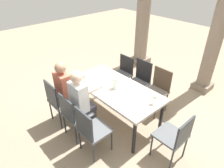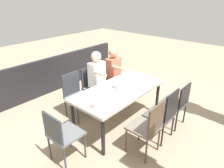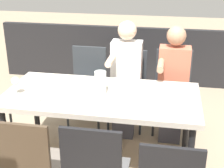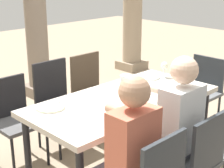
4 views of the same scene
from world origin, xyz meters
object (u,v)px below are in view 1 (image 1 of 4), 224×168
(chair_mid_north, at_px, (140,79))
(diner_man_white, at_px, (82,101))
(plate_0, at_px, (104,71))
(chair_west_north, at_px, (123,72))
(plate_2, at_px, (150,96))
(chair_mid_south, at_px, (74,113))
(chair_east_north, at_px, (158,88))
(chair_head_east, at_px, (175,136))
(dining_table, at_px, (116,91))
(chair_west_south, at_px, (58,99))
(water_pitcher, at_px, (115,83))
(chair_east_south, at_px, (91,129))
(stone_column_near, at_px, (143,13))
(plate_1, at_px, (103,92))
(diner_woman_green, at_px, (67,89))
(wine_glass_2, at_px, (154,97))
(stone_column_centre, at_px, (217,34))

(chair_mid_north, bearing_deg, diner_man_white, -89.89)
(diner_man_white, relative_size, plate_0, 5.26)
(diner_man_white, bearing_deg, chair_west_north, 109.25)
(chair_west_north, xyz_separation_m, plate_2, (1.29, -0.62, 0.25))
(chair_mid_north, height_order, chair_mid_south, chair_mid_north)
(chair_east_north, bearing_deg, plate_2, -66.67)
(chair_head_east, distance_m, plate_0, 2.01)
(chair_mid_north, bearing_deg, chair_west_north, -179.16)
(dining_table, height_order, chair_mid_south, chair_mid_south)
(chair_west_south, relative_size, water_pitcher, 4.30)
(chair_west_north, height_order, plate_2, chair_west_north)
(plate_2, bearing_deg, chair_west_north, 154.56)
(chair_head_east, xyz_separation_m, diner_man_white, (-1.47, -0.67, 0.17))
(chair_west_south, bearing_deg, chair_west_north, 90.00)
(dining_table, relative_size, chair_east_south, 1.98)
(stone_column_near, xyz_separation_m, plate_2, (2.08, -2.18, -0.75))
(chair_head_east, bearing_deg, diner_man_white, -155.64)
(chair_east_south, height_order, plate_1, chair_east_south)
(chair_west_north, bearing_deg, chair_mid_north, 0.84)
(chair_west_south, height_order, chair_mid_south, chair_west_south)
(diner_woman_green, bearing_deg, chair_east_south, -11.38)
(water_pitcher, bearing_deg, chair_mid_north, 99.49)
(chair_mid_south, height_order, chair_head_east, chair_mid_south)
(chair_head_east, bearing_deg, chair_west_south, -156.67)
(plate_2, distance_m, wine_glass_2, 0.22)
(chair_west_south, distance_m, wine_glass_2, 1.80)
(chair_west_south, relative_size, plate_2, 3.73)
(chair_mid_north, height_order, diner_woman_green, diner_woman_green)
(wine_glass_2, bearing_deg, stone_column_centre, 93.48)
(chair_mid_north, bearing_deg, diner_woman_green, -109.03)
(plate_1, distance_m, water_pitcher, 0.28)
(chair_east_north, distance_m, diner_man_white, 1.61)
(dining_table, height_order, water_pitcher, water_pitcher)
(chair_head_east, bearing_deg, plate_1, -168.33)
(dining_table, distance_m, chair_west_south, 1.10)
(chair_mid_south, bearing_deg, plate_1, 78.64)
(chair_east_south, relative_size, diner_man_white, 0.71)
(diner_woman_green, bearing_deg, chair_west_north, 90.11)
(plate_1, bearing_deg, wine_glass_2, 27.83)
(water_pitcher, bearing_deg, wine_glass_2, 11.34)
(dining_table, xyz_separation_m, stone_column_centre, (0.64, 2.42, 0.74))
(chair_east_south, height_order, plate_0, chair_east_south)
(dining_table, distance_m, chair_east_south, 0.95)
(chair_mid_south, height_order, plate_2, chair_mid_south)
(diner_man_white, xyz_separation_m, stone_column_near, (-1.32, 3.08, 0.82))
(chair_mid_south, relative_size, chair_east_north, 0.96)
(chair_west_south, height_order, water_pitcher, water_pitcher)
(chair_east_south, bearing_deg, chair_head_east, 41.54)
(plate_1, relative_size, water_pitcher, 1.05)
(dining_table, relative_size, chair_west_south, 1.95)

